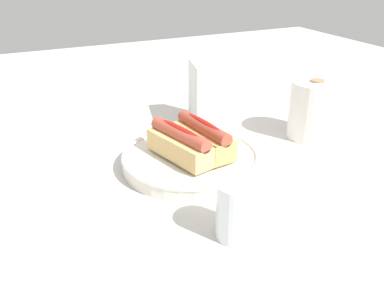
# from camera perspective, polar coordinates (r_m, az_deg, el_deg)

# --- Properties ---
(ground_plane) EXTENTS (2.40, 2.40, 0.00)m
(ground_plane) POSITION_cam_1_polar(r_m,az_deg,el_deg) (0.86, 0.92, -2.76)
(ground_plane) COLOR beige
(serving_bowl) EXTENTS (0.27, 0.27, 0.03)m
(serving_bowl) POSITION_cam_1_polar(r_m,az_deg,el_deg) (0.84, 0.00, -2.13)
(serving_bowl) COLOR silver
(serving_bowl) RESTS_ON ground_plane
(hotdog_front) EXTENTS (0.16, 0.09, 0.06)m
(hotdog_front) POSITION_cam_1_polar(r_m,az_deg,el_deg) (0.81, -1.60, 0.03)
(hotdog_front) COLOR #DBB270
(hotdog_front) RESTS_ON serving_bowl
(hotdog_back) EXTENTS (0.16, 0.07, 0.06)m
(hotdog_back) POSITION_cam_1_polar(r_m,az_deg,el_deg) (0.83, 1.54, 0.95)
(hotdog_back) COLOR tan
(hotdog_back) RESTS_ON serving_bowl
(water_glass) EXTENTS (0.07, 0.07, 0.09)m
(water_glass) POSITION_cam_1_polar(r_m,az_deg,el_deg) (0.64, 6.26, -9.06)
(water_glass) COLOR white
(water_glass) RESTS_ON ground_plane
(paper_towel_roll) EXTENTS (0.11, 0.11, 0.13)m
(paper_towel_roll) POSITION_cam_1_polar(r_m,az_deg,el_deg) (1.00, 15.97, 4.44)
(paper_towel_roll) COLOR white
(paper_towel_roll) RESTS_ON ground_plane
(napkin_box) EXTENTS (0.12, 0.07, 0.15)m
(napkin_box) POSITION_cam_1_polar(r_m,az_deg,el_deg) (1.03, 1.30, 6.73)
(napkin_box) COLOR white
(napkin_box) RESTS_ON ground_plane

